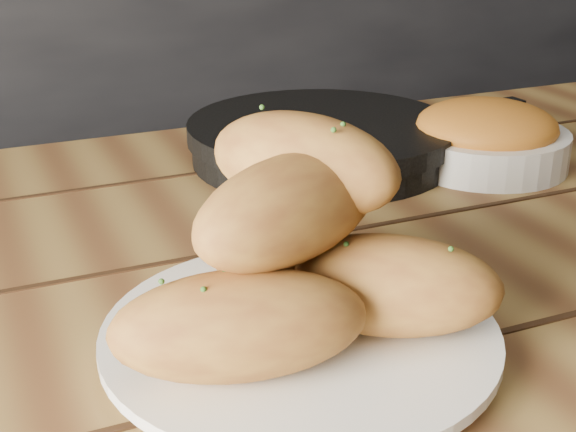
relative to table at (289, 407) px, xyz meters
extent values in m
cube|color=black|center=(0.42, 1.06, -0.21)|extent=(2.80, 0.60, 0.90)
cube|color=olive|center=(0.00, 0.00, 0.07)|extent=(1.47, 0.95, 0.04)
cylinder|color=brown|center=(0.65, 0.35, -0.30)|extent=(0.07, 0.07, 0.71)
cylinder|color=white|center=(-0.02, -0.06, 0.10)|extent=(0.24, 0.24, 0.01)
cylinder|color=white|center=(-0.02, -0.06, 0.11)|extent=(0.26, 0.26, 0.01)
ellipsoid|color=#AD7830|center=(-0.08, -0.10, 0.15)|extent=(0.16, 0.10, 0.07)
ellipsoid|color=#AD7830|center=(0.03, -0.09, 0.15)|extent=(0.16, 0.14, 0.07)
ellipsoid|color=#AD7830|center=(-0.03, -0.01, 0.15)|extent=(0.09, 0.15, 0.07)
ellipsoid|color=#AD7830|center=(-0.03, -0.07, 0.20)|extent=(0.16, 0.13, 0.07)
ellipsoid|color=#AD7830|center=(-0.01, -0.04, 0.22)|extent=(0.13, 0.15, 0.07)
cylinder|color=black|center=(0.17, 0.29, 0.11)|extent=(0.29, 0.29, 0.03)
cylinder|color=black|center=(0.17, 0.29, 0.13)|extent=(0.30, 0.30, 0.02)
cube|color=black|center=(0.38, 0.30, 0.13)|extent=(0.14, 0.03, 0.01)
cylinder|color=white|center=(0.32, 0.20, 0.11)|extent=(0.18, 0.18, 0.04)
ellipsoid|color=#C47C22|center=(0.32, 0.20, 0.14)|extent=(0.15, 0.15, 0.05)
camera|label=1|loc=(-0.21, -0.48, 0.38)|focal=50.00mm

